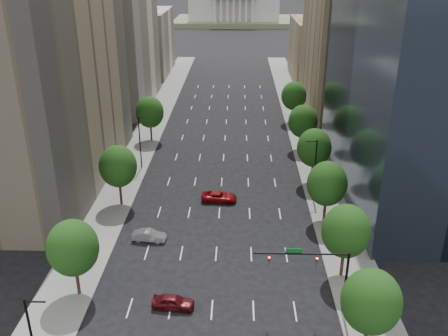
# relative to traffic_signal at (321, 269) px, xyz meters

# --- Properties ---
(sidewalk_left) EXTENTS (6.00, 200.00, 0.15)m
(sidewalk_left) POSITION_rel_traffic_signal_xyz_m (-26.03, 30.00, -5.10)
(sidewalk_left) COLOR slate
(sidewalk_left) RESTS_ON ground
(sidewalk_right) EXTENTS (6.00, 200.00, 0.15)m
(sidewalk_right) POSITION_rel_traffic_signal_xyz_m (4.97, 30.00, -5.10)
(sidewalk_right) COLOR slate
(sidewalk_right) RESTS_ON ground
(midrise_cream_left) EXTENTS (14.00, 30.00, 35.00)m
(midrise_cream_left) POSITION_rel_traffic_signal_xyz_m (-35.53, 73.00, 12.33)
(midrise_cream_left) COLOR beige
(midrise_cream_left) RESTS_ON ground
(filler_left) EXTENTS (14.00, 26.00, 18.00)m
(filler_left) POSITION_rel_traffic_signal_xyz_m (-35.53, 106.00, 3.83)
(filler_left) COLOR beige
(filler_left) RESTS_ON ground
(parking_tan_right) EXTENTS (14.00, 30.00, 30.00)m
(parking_tan_right) POSITION_rel_traffic_signal_xyz_m (14.47, 70.00, 9.83)
(parking_tan_right) COLOR #8C7759
(parking_tan_right) RESTS_ON ground
(filler_right) EXTENTS (14.00, 26.00, 16.00)m
(filler_right) POSITION_rel_traffic_signal_xyz_m (14.47, 103.00, 2.83)
(filler_right) COLOR #8C7759
(filler_right) RESTS_ON ground
(tree_right_0) EXTENTS (5.20, 5.20, 8.39)m
(tree_right_0) POSITION_rel_traffic_signal_xyz_m (3.47, -5.00, 0.22)
(tree_right_0) COLOR #382316
(tree_right_0) RESTS_ON ground
(tree_right_1) EXTENTS (5.20, 5.20, 8.75)m
(tree_right_1) POSITION_rel_traffic_signal_xyz_m (3.47, 6.00, 0.58)
(tree_right_1) COLOR #382316
(tree_right_1) RESTS_ON ground
(tree_right_2) EXTENTS (5.20, 5.20, 8.61)m
(tree_right_2) POSITION_rel_traffic_signal_xyz_m (3.47, 18.00, 0.43)
(tree_right_2) COLOR #382316
(tree_right_2) RESTS_ON ground
(tree_right_3) EXTENTS (5.20, 5.20, 8.89)m
(tree_right_3) POSITION_rel_traffic_signal_xyz_m (3.47, 30.00, 0.72)
(tree_right_3) COLOR #382316
(tree_right_3) RESTS_ON ground
(tree_right_4) EXTENTS (5.20, 5.20, 8.46)m
(tree_right_4) POSITION_rel_traffic_signal_xyz_m (3.47, 44.00, 0.29)
(tree_right_4) COLOR #382316
(tree_right_4) RESTS_ON ground
(tree_right_5) EXTENTS (5.20, 5.20, 8.75)m
(tree_right_5) POSITION_rel_traffic_signal_xyz_m (3.47, 60.00, 0.58)
(tree_right_5) COLOR #382316
(tree_right_5) RESTS_ON ground
(tree_left_0) EXTENTS (5.20, 5.20, 8.75)m
(tree_left_0) POSITION_rel_traffic_signal_xyz_m (-24.53, 2.00, 0.58)
(tree_left_0) COLOR #382316
(tree_left_0) RESTS_ON ground
(tree_left_1) EXTENTS (5.20, 5.20, 8.97)m
(tree_left_1) POSITION_rel_traffic_signal_xyz_m (-24.53, 22.00, 0.79)
(tree_left_1) COLOR #382316
(tree_left_1) RESTS_ON ground
(tree_left_2) EXTENTS (5.20, 5.20, 8.68)m
(tree_left_2) POSITION_rel_traffic_signal_xyz_m (-24.53, 48.00, 0.50)
(tree_left_2) COLOR #382316
(tree_left_2) RESTS_ON ground
(streetlight_rn) EXTENTS (1.70, 0.20, 9.00)m
(streetlight_rn) POSITION_rel_traffic_signal_xyz_m (2.91, 25.00, -0.33)
(streetlight_rn) COLOR black
(streetlight_rn) RESTS_ON ground
(streetlight_ln) EXTENTS (1.70, 0.20, 9.00)m
(streetlight_ln) POSITION_rel_traffic_signal_xyz_m (-23.96, 35.00, -0.33)
(streetlight_ln) COLOR black
(streetlight_ln) RESTS_ON ground
(traffic_signal) EXTENTS (9.12, 0.40, 7.38)m
(traffic_signal) POSITION_rel_traffic_signal_xyz_m (0.00, 0.00, 0.00)
(traffic_signal) COLOR black
(traffic_signal) RESTS_ON ground
(capitol) EXTENTS (60.00, 40.00, 35.20)m
(capitol) POSITION_rel_traffic_signal_xyz_m (-10.53, 219.71, 3.40)
(capitol) COLOR #596647
(capitol) RESTS_ON ground
(foothills) EXTENTS (720.00, 413.00, 263.00)m
(foothills) POSITION_rel_traffic_signal_xyz_m (24.14, 569.40, -42.95)
(foothills) COLOR olive
(foothills) RESTS_ON ground
(car_maroon) EXTENTS (4.40, 2.09, 1.45)m
(car_maroon) POSITION_rel_traffic_signal_xyz_m (-14.43, 0.20, -4.45)
(car_maroon) COLOR #4E0D12
(car_maroon) RESTS_ON ground
(car_silver) EXTENTS (4.33, 1.87, 1.39)m
(car_silver) POSITION_rel_traffic_signal_xyz_m (-18.96, 12.69, -4.48)
(car_silver) COLOR #959499
(car_silver) RESTS_ON ground
(car_red_far) EXTENTS (5.26, 2.72, 1.42)m
(car_red_far) POSITION_rel_traffic_signal_xyz_m (-10.69, 23.50, -4.46)
(car_red_far) COLOR maroon
(car_red_far) RESTS_ON ground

